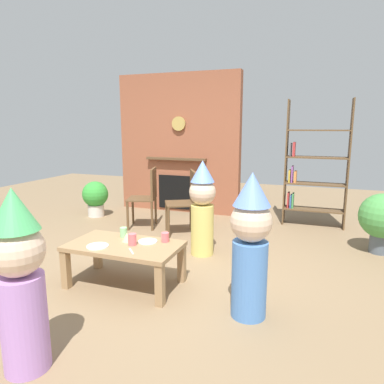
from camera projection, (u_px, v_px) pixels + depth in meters
name	position (u px, v px, depth m)	size (l,w,h in m)	color
ground_plane	(166.00, 273.00, 3.62)	(12.00, 12.00, 0.00)	#846B4C
brick_fireplace_feature	(179.00, 144.00, 6.09)	(2.20, 0.28, 2.40)	#935138
bookshelf	(312.00, 169.00, 5.22)	(0.90, 0.28, 1.90)	brown
coffee_table	(124.00, 251.00, 3.30)	(1.07, 0.59, 0.41)	#9E7A51
paper_cup_near_left	(132.00, 239.00, 3.25)	(0.08, 0.08, 0.11)	#E5666B
paper_cup_near_right	(165.00, 237.00, 3.34)	(0.07, 0.07, 0.09)	#E5666B
paper_cup_center	(124.00, 232.00, 3.49)	(0.07, 0.07, 0.10)	#8CD18C
paper_plate_front	(98.00, 246.00, 3.21)	(0.20, 0.20, 0.01)	white
paper_plate_rear	(148.00, 241.00, 3.34)	(0.19, 0.19, 0.01)	white
birthday_cake_slice	(127.00, 237.00, 3.35)	(0.10, 0.10, 0.09)	#EAC68C
table_fork	(131.00, 251.00, 3.09)	(0.15, 0.02, 0.01)	silver
child_with_cone_hat	(20.00, 277.00, 2.09)	(0.32, 0.32, 1.17)	#B27FCC
child_in_pink	(250.00, 242.00, 2.70)	(0.33, 0.33, 1.17)	#4C7FC6
child_by_the_chairs	(202.00, 206.00, 4.06)	(0.31, 0.31, 1.13)	#E0CC66
dining_chair_left	(148.00, 194.00, 5.18)	(0.50, 0.50, 0.90)	brown
dining_chair_middle	(186.00, 198.00, 4.87)	(0.54, 0.54, 0.90)	brown
potted_plant_tall	(382.00, 218.00, 4.12)	(0.54, 0.54, 0.73)	#4C5660
potted_plant_short	(95.00, 197.00, 5.84)	(0.43, 0.43, 0.60)	beige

